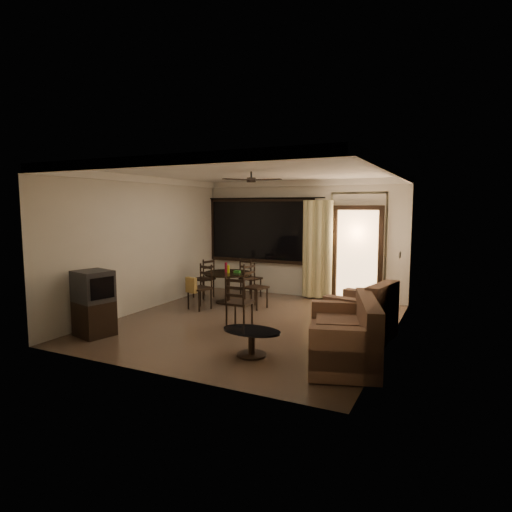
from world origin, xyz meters
The scene contains 12 objects.
ground centered at (0.00, 0.00, 0.00)m, with size 5.50×5.50×0.00m, color #7F6651.
room_shell centered at (0.59, 1.77, 1.83)m, with size 5.50×6.70×5.50m.
dining_table centered at (-1.26, 1.33, 0.54)m, with size 1.10×1.10×0.91m.
dining_chair_west centered at (-2.04, 1.55, 0.28)m, with size 0.51×0.51×0.95m.
dining_chair_east centered at (-0.45, 1.12, 0.28)m, with size 0.51×0.51×0.95m.
dining_chair_south centered at (-1.48, 0.50, 0.31)m, with size 0.51×0.55×0.95m.
dining_chair_north centered at (-1.06, 2.09, 0.28)m, with size 0.51×0.51×0.95m.
tv_cabinet centered at (-2.05, -1.85, 0.56)m, with size 0.69×0.65×1.11m.
sofa centered at (2.11, -1.27, 0.36)m, with size 1.34×1.86×0.89m.
armchair centered at (2.11, -0.09, 0.39)m, with size 1.10×1.10×0.93m.
coffee_table centered at (0.79, -1.60, 0.26)m, with size 0.89×0.53×0.39m.
side_chair centered at (-0.06, -0.38, 0.28)m, with size 0.43×0.43×0.96m.
Camera 1 is at (3.47, -7.02, 2.16)m, focal length 30.00 mm.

